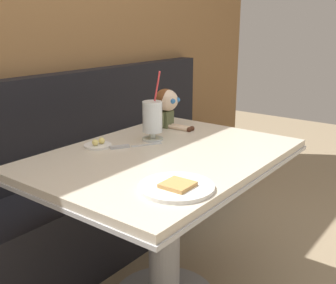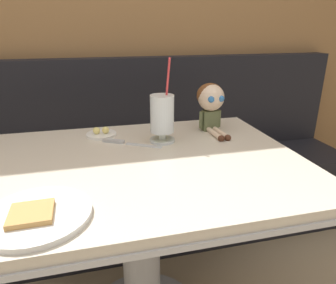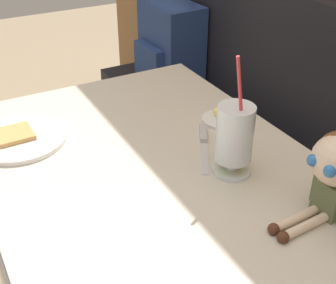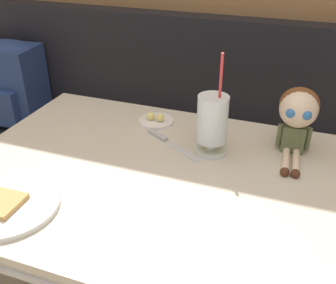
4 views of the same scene
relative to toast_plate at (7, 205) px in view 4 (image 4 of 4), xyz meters
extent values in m
cube|color=black|center=(0.28, 0.86, -0.52)|extent=(2.60, 0.48, 0.45)
cube|color=black|center=(0.28, 1.05, -0.02)|extent=(2.60, 0.10, 0.55)
cube|color=beige|center=(0.28, 0.27, -0.02)|extent=(1.10, 0.80, 0.03)
cube|color=#B7BABF|center=(0.28, 0.27, -0.05)|extent=(1.11, 0.81, 0.02)
cylinder|color=#A5A8AD|center=(0.28, 0.27, -0.38)|extent=(0.14, 0.14, 0.65)
cylinder|color=white|center=(0.00, 0.00, 0.00)|extent=(0.25, 0.25, 0.01)
cube|color=tan|center=(-0.01, -0.01, 0.01)|extent=(0.10, 0.10, 0.01)
cylinder|color=silver|center=(0.40, 0.42, 0.00)|extent=(0.10, 0.10, 0.01)
cylinder|color=silver|center=(0.40, 0.42, 0.02)|extent=(0.03, 0.03, 0.03)
cylinder|color=silver|center=(0.40, 0.42, 0.10)|extent=(0.09, 0.09, 0.14)
cylinder|color=#E0DB6B|center=(0.40, 0.42, 0.09)|extent=(0.08, 0.08, 0.11)
cylinder|color=#DB383D|center=(0.41, 0.42, 0.20)|extent=(0.02, 0.05, 0.22)
cylinder|color=white|center=(0.17, 0.55, 0.00)|extent=(0.12, 0.12, 0.01)
sphere|color=#F4E07A|center=(0.15, 0.55, 0.02)|extent=(0.03, 0.03, 0.03)
sphere|color=#F4E07A|center=(0.19, 0.54, 0.02)|extent=(0.03, 0.03, 0.03)
cube|color=silver|center=(0.32, 0.40, -0.01)|extent=(0.13, 0.09, 0.00)
cube|color=#B2B5BA|center=(0.21, 0.46, 0.00)|extent=(0.08, 0.06, 0.01)
cube|color=#5B6642|center=(0.62, 0.51, 0.03)|extent=(0.07, 0.04, 0.08)
sphere|color=beige|center=(0.62, 0.51, 0.13)|extent=(0.11, 0.11, 0.11)
ellipsoid|color=brown|center=(0.62, 0.53, 0.14)|extent=(0.12, 0.11, 0.10)
sphere|color=#2D6BB2|center=(0.61, 0.46, 0.14)|extent=(0.03, 0.03, 0.03)
sphere|color=#2D6BB2|center=(0.65, 0.47, 0.14)|extent=(0.03, 0.03, 0.03)
cylinder|color=beige|center=(0.62, 0.43, 0.00)|extent=(0.03, 0.12, 0.02)
cylinder|color=beige|center=(0.64, 0.44, 0.00)|extent=(0.03, 0.12, 0.02)
sphere|color=#4C2819|center=(0.62, 0.37, 0.00)|extent=(0.03, 0.03, 0.03)
sphere|color=#4C2819|center=(0.65, 0.38, 0.00)|extent=(0.03, 0.03, 0.03)
cylinder|color=#5B6642|center=(0.58, 0.51, 0.04)|extent=(0.02, 0.02, 0.07)
cylinder|color=#5B6642|center=(0.67, 0.52, 0.04)|extent=(0.02, 0.02, 0.07)
cube|color=navy|center=(-0.72, 0.88, -0.11)|extent=(0.31, 0.22, 0.38)
ellipsoid|color=navy|center=(-0.72, 0.88, 0.07)|extent=(0.30, 0.21, 0.07)
camera|label=1|loc=(-1.00, -0.73, 0.52)|focal=43.86mm
camera|label=2|loc=(0.15, -0.66, 0.41)|focal=32.91mm
camera|label=3|loc=(1.15, -0.16, 0.66)|focal=49.90mm
camera|label=4|loc=(0.62, -0.57, 0.61)|focal=42.13mm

